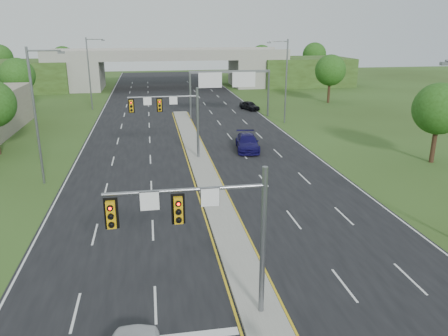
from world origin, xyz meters
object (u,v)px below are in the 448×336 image
at_px(sign_gantry, 229,81).
at_px(car_far_c, 250,106).
at_px(signal_mast_far, 174,112).
at_px(overpass, 169,71).
at_px(car_far_b, 247,142).
at_px(signal_mast_near, 211,223).

distance_m(sign_gantry, car_far_c, 8.34).
relative_size(sign_gantry, car_far_c, 2.90).
bearing_deg(signal_mast_far, overpass, 87.65).
xyz_separation_m(car_far_b, car_far_c, (5.53, 23.14, -0.14)).
distance_m(signal_mast_near, signal_mast_far, 25.00).
distance_m(signal_mast_near, overpass, 80.11).
relative_size(sign_gantry, car_far_b, 2.06).
xyz_separation_m(overpass, car_far_b, (5.47, -52.72, -2.72)).
bearing_deg(overpass, signal_mast_near, -91.62).
height_order(signal_mast_near, car_far_b, signal_mast_near).
xyz_separation_m(signal_mast_near, sign_gantry, (8.95, 44.99, 0.51)).
bearing_deg(car_far_b, signal_mast_far, -155.55).
relative_size(overpass, car_far_b, 14.25).
bearing_deg(sign_gantry, car_far_b, -93.94).
bearing_deg(signal_mast_near, overpass, 88.38).
bearing_deg(signal_mast_far, sign_gantry, 65.89).
distance_m(sign_gantry, overpass, 35.75).
distance_m(signal_mast_near, sign_gantry, 45.88).
distance_m(overpass, car_far_b, 53.07).
distance_m(overpass, car_far_c, 31.68).
distance_m(signal_mast_far, car_far_c, 29.02).
xyz_separation_m(sign_gantry, overpass, (-6.68, 35.08, -1.69)).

